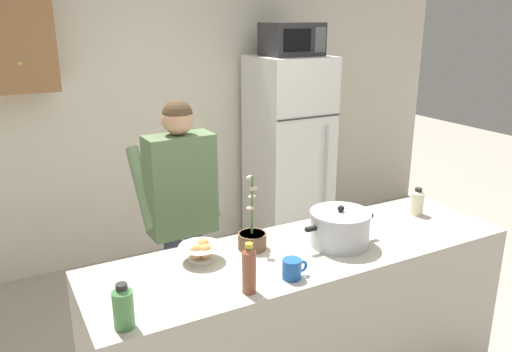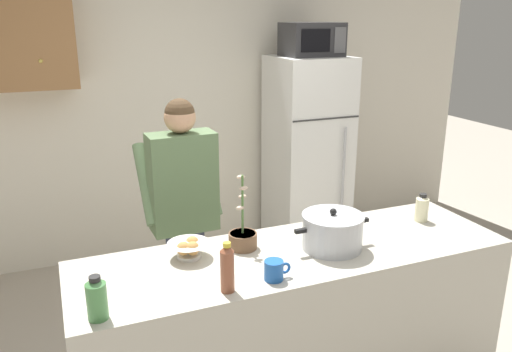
{
  "view_description": "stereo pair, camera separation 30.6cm",
  "coord_description": "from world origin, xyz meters",
  "px_view_note": "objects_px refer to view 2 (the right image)",
  "views": [
    {
      "loc": [
        -1.39,
        -2.03,
        2.09
      ],
      "look_at": [
        0.0,
        0.55,
        1.17
      ],
      "focal_mm": 35.91,
      "sensor_mm": 36.0,
      "label": 1
    },
    {
      "loc": [
        -1.11,
        -2.16,
        2.09
      ],
      "look_at": [
        0.0,
        0.55,
        1.17
      ],
      "focal_mm": 35.91,
      "sensor_mm": 36.0,
      "label": 2
    }
  ],
  "objects_px": {
    "microwave": "(312,39)",
    "potted_orchid": "(243,237)",
    "bottle_near_edge": "(422,208)",
    "cooking_pot": "(332,231)",
    "bottle_mid_counter": "(227,268)",
    "refrigerator": "(307,154)",
    "person_near_pot": "(183,196)",
    "bread_bowl": "(189,248)",
    "coffee_mug": "(274,270)",
    "bottle_far_corner": "(97,298)"
  },
  "relations": [
    {
      "from": "bottle_near_edge",
      "to": "potted_orchid",
      "type": "xyz_separation_m",
      "value": [
        -1.12,
        0.05,
        -0.02
      ]
    },
    {
      "from": "bottle_mid_counter",
      "to": "bottle_far_corner",
      "type": "xyz_separation_m",
      "value": [
        -0.55,
        -0.01,
        -0.02
      ]
    },
    {
      "from": "bottle_near_edge",
      "to": "potted_orchid",
      "type": "height_order",
      "value": "potted_orchid"
    },
    {
      "from": "person_near_pot",
      "to": "cooking_pot",
      "type": "relative_size",
      "value": 3.74
    },
    {
      "from": "cooking_pot",
      "to": "bottle_far_corner",
      "type": "relative_size",
      "value": 2.28
    },
    {
      "from": "bottle_mid_counter",
      "to": "potted_orchid",
      "type": "height_order",
      "value": "potted_orchid"
    },
    {
      "from": "coffee_mug",
      "to": "bread_bowl",
      "type": "distance_m",
      "value": 0.48
    },
    {
      "from": "microwave",
      "to": "cooking_pot",
      "type": "height_order",
      "value": "microwave"
    },
    {
      "from": "bottle_mid_counter",
      "to": "bread_bowl",
      "type": "bearing_deg",
      "value": 100.58
    },
    {
      "from": "bottle_far_corner",
      "to": "refrigerator",
      "type": "bearing_deg",
      "value": 45.63
    },
    {
      "from": "refrigerator",
      "to": "bottle_near_edge",
      "type": "xyz_separation_m",
      "value": [
        -0.16,
        -1.76,
        0.13
      ]
    },
    {
      "from": "bottle_near_edge",
      "to": "bottle_far_corner",
      "type": "bearing_deg",
      "value": -169.8
    },
    {
      "from": "refrigerator",
      "to": "bottle_mid_counter",
      "type": "xyz_separation_m",
      "value": [
        -1.5,
        -2.09,
        0.16
      ]
    },
    {
      "from": "person_near_pot",
      "to": "bread_bowl",
      "type": "bearing_deg",
      "value": -102.17
    },
    {
      "from": "bottle_far_corner",
      "to": "bottle_near_edge",
      "type": "bearing_deg",
      "value": 10.2
    },
    {
      "from": "person_near_pot",
      "to": "bottle_near_edge",
      "type": "relative_size",
      "value": 9.61
    },
    {
      "from": "microwave",
      "to": "potted_orchid",
      "type": "xyz_separation_m",
      "value": [
        -1.28,
        -1.69,
        -0.91
      ]
    },
    {
      "from": "person_near_pot",
      "to": "coffee_mug",
      "type": "relative_size",
      "value": 12.4
    },
    {
      "from": "bottle_mid_counter",
      "to": "potted_orchid",
      "type": "relative_size",
      "value": 0.58
    },
    {
      "from": "microwave",
      "to": "potted_orchid",
      "type": "relative_size",
      "value": 1.19
    },
    {
      "from": "bottle_near_edge",
      "to": "potted_orchid",
      "type": "distance_m",
      "value": 1.12
    },
    {
      "from": "refrigerator",
      "to": "bottle_near_edge",
      "type": "relative_size",
      "value": 10.38
    },
    {
      "from": "bottle_near_edge",
      "to": "bread_bowl",
      "type": "bearing_deg",
      "value": 178.03
    },
    {
      "from": "cooking_pot",
      "to": "coffee_mug",
      "type": "bearing_deg",
      "value": -155.06
    },
    {
      "from": "person_near_pot",
      "to": "bottle_near_edge",
      "type": "distance_m",
      "value": 1.45
    },
    {
      "from": "person_near_pot",
      "to": "potted_orchid",
      "type": "height_order",
      "value": "person_near_pot"
    },
    {
      "from": "bottle_near_edge",
      "to": "person_near_pot",
      "type": "bearing_deg",
      "value": 150.33
    },
    {
      "from": "refrigerator",
      "to": "person_near_pot",
      "type": "distance_m",
      "value": 1.77
    },
    {
      "from": "bottle_near_edge",
      "to": "cooking_pot",
      "type": "bearing_deg",
      "value": -169.74
    },
    {
      "from": "coffee_mug",
      "to": "bottle_far_corner",
      "type": "bearing_deg",
      "value": -178.42
    },
    {
      "from": "person_near_pot",
      "to": "cooking_pot",
      "type": "bearing_deg",
      "value": -55.46
    },
    {
      "from": "bread_bowl",
      "to": "bottle_near_edge",
      "type": "height_order",
      "value": "bottle_near_edge"
    },
    {
      "from": "coffee_mug",
      "to": "bottle_far_corner",
      "type": "distance_m",
      "value": 0.79
    },
    {
      "from": "bread_bowl",
      "to": "bottle_near_edge",
      "type": "distance_m",
      "value": 1.41
    },
    {
      "from": "refrigerator",
      "to": "bottle_far_corner",
      "type": "distance_m",
      "value": 2.94
    },
    {
      "from": "coffee_mug",
      "to": "potted_orchid",
      "type": "bearing_deg",
      "value": 92.39
    },
    {
      "from": "microwave",
      "to": "bottle_mid_counter",
      "type": "bearing_deg",
      "value": -125.89
    },
    {
      "from": "microwave",
      "to": "potted_orchid",
      "type": "distance_m",
      "value": 2.3
    },
    {
      "from": "bread_bowl",
      "to": "bottle_far_corner",
      "type": "relative_size",
      "value": 1.14
    },
    {
      "from": "microwave",
      "to": "person_near_pot",
      "type": "distance_m",
      "value": 1.96
    },
    {
      "from": "coffee_mug",
      "to": "bread_bowl",
      "type": "relative_size",
      "value": 0.6
    },
    {
      "from": "bottle_near_edge",
      "to": "bottle_far_corner",
      "type": "xyz_separation_m",
      "value": [
        -1.89,
        -0.34,
        0.01
      ]
    },
    {
      "from": "coffee_mug",
      "to": "bottle_near_edge",
      "type": "height_order",
      "value": "bottle_near_edge"
    },
    {
      "from": "bread_bowl",
      "to": "bottle_far_corner",
      "type": "height_order",
      "value": "bottle_far_corner"
    },
    {
      "from": "bottle_mid_counter",
      "to": "potted_orchid",
      "type": "bearing_deg",
      "value": 60.4
    },
    {
      "from": "coffee_mug",
      "to": "bread_bowl",
      "type": "height_order",
      "value": "bread_bowl"
    },
    {
      "from": "microwave",
      "to": "coffee_mug",
      "type": "distance_m",
      "value": 2.58
    },
    {
      "from": "bread_bowl",
      "to": "potted_orchid",
      "type": "xyz_separation_m",
      "value": [
        0.29,
        0.0,
        0.01
      ]
    },
    {
      "from": "bottle_near_edge",
      "to": "refrigerator",
      "type": "bearing_deg",
      "value": 84.71
    },
    {
      "from": "refrigerator",
      "to": "bread_bowl",
      "type": "xyz_separation_m",
      "value": [
        -1.57,
        -1.71,
        0.09
      ]
    }
  ]
}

